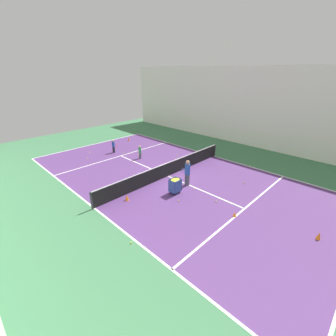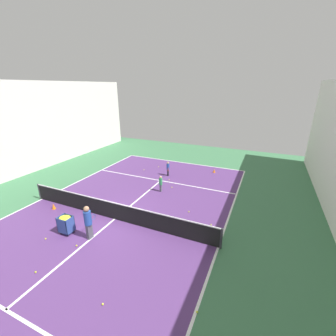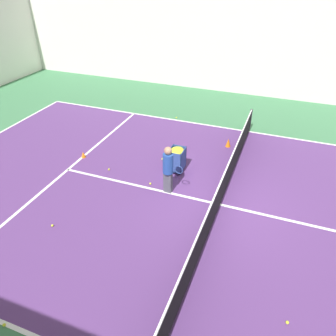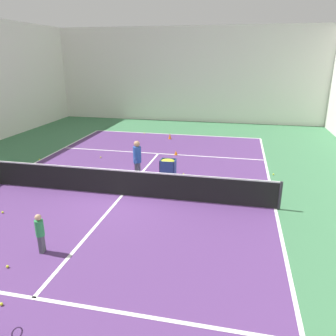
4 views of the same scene
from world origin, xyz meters
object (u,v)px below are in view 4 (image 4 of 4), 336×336
child_midcourt (40,231)px  training_cone_0 (176,153)px  training_cone_1 (226,194)px  coach_at_net (137,158)px  tennis_net (122,182)px  ball_cart (168,166)px

child_midcourt → training_cone_0: child_midcourt is taller
training_cone_1 → coach_at_net: bearing=162.4°
tennis_net → coach_at_net: size_ratio=6.79×
training_cone_0 → training_cone_1: bearing=-60.5°
tennis_net → ball_cart: 2.28m
tennis_net → training_cone_0: 5.58m
training_cone_0 → training_cone_1: (2.79, -4.93, 0.05)m
child_midcourt → coach_at_net: bearing=-11.7°
tennis_net → child_midcourt: (-0.78, -3.92, 0.11)m
child_midcourt → training_cone_0: bearing=-13.5°
coach_at_net → child_midcourt: bearing=-3.8°
training_cone_1 → ball_cart: bearing=151.5°
tennis_net → training_cone_0: (0.95, 5.48, -0.39)m
tennis_net → training_cone_0: tennis_net is taller
coach_at_net → training_cone_1: (3.68, -1.16, -0.76)m
tennis_net → coach_at_net: (0.07, 1.71, 0.42)m
tennis_net → training_cone_1: tennis_net is taller
training_cone_0 → training_cone_1: 5.67m
coach_at_net → ball_cart: (1.25, 0.16, -0.31)m
child_midcourt → ball_cart: size_ratio=1.21×
coach_at_net → training_cone_0: (0.88, 3.77, -0.81)m
coach_at_net → training_cone_0: size_ratio=6.90×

